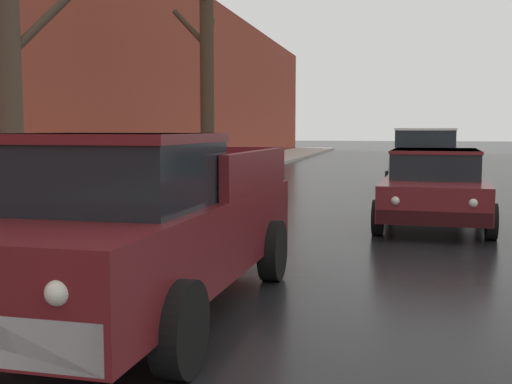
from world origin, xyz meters
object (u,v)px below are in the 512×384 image
Objects in this scene: bare_tree_second_along_sidewalk at (6,27)px; pickup_truck_maroon_approaching_near_lane at (136,224)px; suv_white_parked_kerbside_mid at (423,157)px; bare_tree_mid_block at (206,73)px; sedan_maroon_parked_kerbside_close at (434,185)px.

pickup_truck_maroon_approaching_near_lane is (3.29, -2.94, -2.44)m from bare_tree_second_along_sidewalk.
bare_tree_second_along_sidewalk is 1.34× the size of suv_white_parked_kerbside_mid.
bare_tree_mid_block reaches higher than suv_white_parked_kerbside_mid.
bare_tree_second_along_sidewalk is at bearing -122.13° from suv_white_parked_kerbside_mid.
pickup_truck_maroon_approaching_near_lane is 7.25m from sedan_maroon_parked_kerbside_close.
sedan_maroon_parked_kerbside_close is (6.45, -6.59, -2.75)m from bare_tree_mid_block.
bare_tree_mid_block is 9.62m from sedan_maroon_parked_kerbside_close.
bare_tree_second_along_sidewalk is 0.97× the size of bare_tree_mid_block.
pickup_truck_maroon_approaching_near_lane is at bearing -41.78° from bare_tree_second_along_sidewalk.
bare_tree_second_along_sidewalk is at bearing -89.73° from bare_tree_mid_block.
sedan_maroon_parked_kerbside_close is at bearing -90.15° from suv_white_parked_kerbside_mid.
pickup_truck_maroon_approaching_near_lane reaches higher than sedan_maroon_parked_kerbside_close.
bare_tree_second_along_sidewalk is 7.78m from sedan_maroon_parked_kerbside_close.
bare_tree_second_along_sidewalk is 10.20m from bare_tree_mid_block.
bare_tree_second_along_sidewalk is 1.50× the size of sedan_maroon_parked_kerbside_close.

